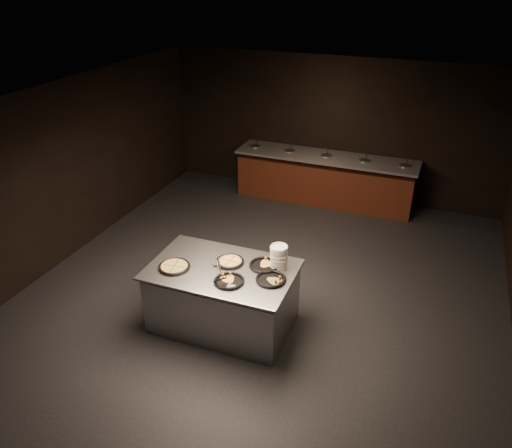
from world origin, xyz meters
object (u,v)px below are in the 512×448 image
object	(u,v)px
pan_veggie_whole	(174,266)
serving_counter	(223,298)
pan_cheese_whole	(230,261)
plate_stack	(279,257)

from	to	relation	value
pan_veggie_whole	serving_counter	bearing A→B (deg)	20.25
pan_cheese_whole	serving_counter	bearing A→B (deg)	-104.19
serving_counter	plate_stack	xyz separation A→B (m)	(0.68, 0.31, 0.63)
pan_veggie_whole	pan_cheese_whole	size ratio (longest dim) A/B	1.10
serving_counter	pan_veggie_whole	world-z (taller)	pan_veggie_whole
plate_stack	pan_cheese_whole	bearing A→B (deg)	-166.96
pan_veggie_whole	pan_cheese_whole	xyz separation A→B (m)	(0.63, 0.38, -0.00)
pan_veggie_whole	pan_cheese_whole	bearing A→B (deg)	31.18
pan_cheese_whole	plate_stack	bearing A→B (deg)	13.04
plate_stack	pan_veggie_whole	distance (m)	1.39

